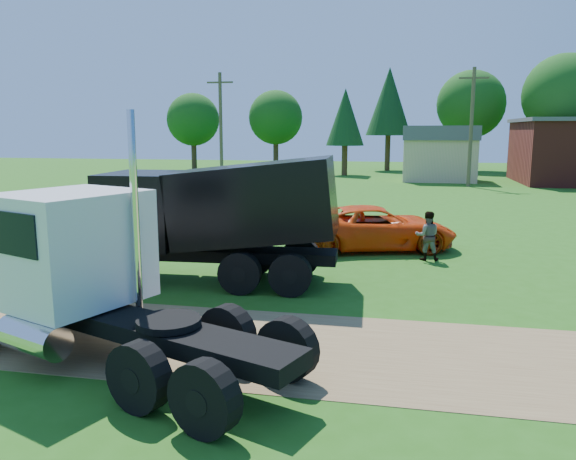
# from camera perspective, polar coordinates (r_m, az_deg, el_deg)

# --- Properties ---
(ground) EXTENTS (140.00, 140.00, 0.00)m
(ground) POSITION_cam_1_polar(r_m,az_deg,el_deg) (11.30, 6.29, -12.23)
(ground) COLOR #235B13
(ground) RESTS_ON ground
(dirt_track) EXTENTS (120.00, 4.20, 0.01)m
(dirt_track) POSITION_cam_1_polar(r_m,az_deg,el_deg) (11.30, 6.29, -12.20)
(dirt_track) COLOR brown
(dirt_track) RESTS_ON ground
(white_semi_tractor) EXTENTS (7.79, 4.92, 4.65)m
(white_semi_tractor) POSITION_cam_1_polar(r_m,az_deg,el_deg) (11.53, -20.78, -4.07)
(white_semi_tractor) COLOR black
(white_semi_tractor) RESTS_ON ground
(black_dump_truck) EXTENTS (8.37, 2.94, 3.59)m
(black_dump_truck) POSITION_cam_1_polar(r_m,az_deg,el_deg) (15.98, -8.60, 1.66)
(black_dump_truck) COLOR black
(black_dump_truck) RESTS_ON ground
(orange_pickup) EXTENTS (6.24, 4.13, 1.59)m
(orange_pickup) POSITION_cam_1_polar(r_m,az_deg,el_deg) (20.67, 8.92, 0.24)
(orange_pickup) COLOR #E3420A
(orange_pickup) RESTS_ON ground
(spectator_b) EXTENTS (0.83, 0.67, 1.65)m
(spectator_b) POSITION_cam_1_polar(r_m,az_deg,el_deg) (19.25, 13.98, -0.57)
(spectator_b) COLOR #999999
(spectator_b) RESTS_ON ground
(tan_shed) EXTENTS (6.20, 5.40, 4.70)m
(tan_shed) POSITION_cam_1_polar(r_m,az_deg,el_deg) (50.56, 15.08, 7.60)
(tan_shed) COLOR tan
(tan_shed) RESTS_ON ground
(utility_poles) EXTENTS (42.20, 0.28, 9.00)m
(utility_poles) POSITION_cam_1_polar(r_m,az_deg,el_deg) (45.72, 18.13, 10.11)
(utility_poles) COLOR brown
(utility_poles) RESTS_ON ground
(tree_row) EXTENTS (55.13, 14.74, 11.58)m
(tree_row) POSITION_cam_1_polar(r_m,az_deg,el_deg) (61.19, 20.52, 11.88)
(tree_row) COLOR #342515
(tree_row) RESTS_ON ground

